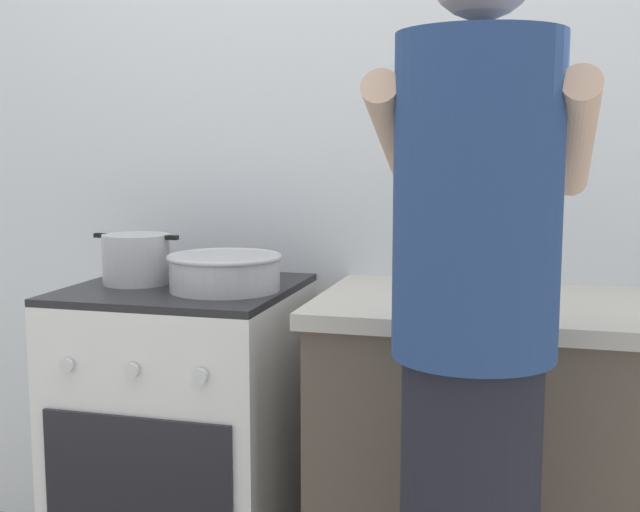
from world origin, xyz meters
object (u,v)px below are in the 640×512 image
object	(u,v)px
mixing_bowl	(225,271)
stove_range	(187,441)
spice_bottle	(528,283)
utensil_crock	(447,253)
person	(473,377)
pot	(136,259)

from	to	relation	value
mixing_bowl	stove_range	bearing A→B (deg)	163.20
spice_bottle	utensil_crock	bearing A→B (deg)	144.37
stove_range	utensil_crock	size ratio (longest dim) A/B	2.87
utensil_crock	spice_bottle	bearing A→B (deg)	-35.63
utensil_crock	person	bearing A→B (deg)	-79.91
pot	person	world-z (taller)	person
stove_range	person	xyz separation A→B (m)	(0.84, -0.57, 0.41)
stove_range	person	world-z (taller)	person
utensil_crock	spice_bottle	size ratio (longest dim) A/B	3.31
spice_bottle	person	size ratio (longest dim) A/B	0.06
pot	person	size ratio (longest dim) A/B	0.15
stove_range	person	bearing A→B (deg)	-34.30
spice_bottle	person	distance (m)	0.60
pot	spice_bottle	size ratio (longest dim) A/B	2.68
stove_range	pot	size ratio (longest dim) A/B	3.55
spice_bottle	mixing_bowl	bearing A→B (deg)	-175.94
mixing_bowl	pot	bearing A→B (deg)	172.19
stove_range	mixing_bowl	bearing A→B (deg)	-16.80
spice_bottle	person	world-z (taller)	person
stove_range	spice_bottle	size ratio (longest dim) A/B	9.51
mixing_bowl	spice_bottle	distance (m)	0.79
mixing_bowl	spice_bottle	size ratio (longest dim) A/B	3.27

